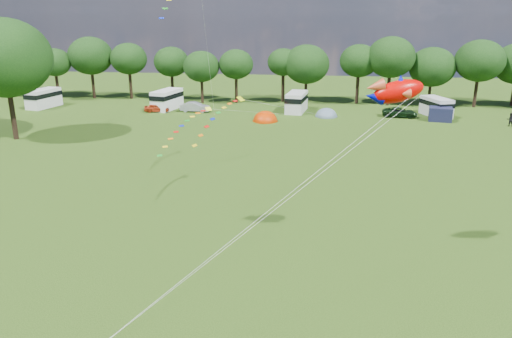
# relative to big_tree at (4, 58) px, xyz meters

# --- Properties ---
(ground_plane) EXTENTS (180.00, 180.00, 0.00)m
(ground_plane) POSITION_rel_big_tree_xyz_m (30.00, -28.00, -9.02)
(ground_plane) COLOR black
(ground_plane) RESTS_ON ground
(tree_line) EXTENTS (102.98, 10.98, 10.27)m
(tree_line) POSITION_rel_big_tree_xyz_m (35.30, 26.99, -2.67)
(tree_line) COLOR black
(tree_line) RESTS_ON ground
(big_tree) EXTENTS (10.00, 10.00, 13.28)m
(big_tree) POSITION_rel_big_tree_xyz_m (0.00, 0.00, 0.00)
(big_tree) COLOR black
(big_tree) RESTS_ON ground
(car_a) EXTENTS (3.72, 1.81, 1.19)m
(car_a) POSITION_rel_big_tree_xyz_m (10.89, 17.16, -8.42)
(car_a) COLOR #B43515
(car_a) RESTS_ON ground
(car_b) EXTENTS (4.02, 1.66, 1.40)m
(car_b) POSITION_rel_big_tree_xyz_m (16.30, 18.02, -8.32)
(car_b) COLOR gray
(car_b) RESTS_ON ground
(car_d) EXTENTS (5.03, 2.81, 1.30)m
(car_d) POSITION_rel_big_tree_xyz_m (44.84, 18.04, -8.37)
(car_d) COLOR black
(car_d) RESTS_ON ground
(campervan_a) EXTENTS (3.41, 5.89, 2.71)m
(campervan_a) POSITION_rel_big_tree_xyz_m (-6.99, 18.47, -7.56)
(campervan_a) COLOR silver
(campervan_a) RESTS_ON ground
(campervan_b) EXTENTS (3.68, 6.15, 2.82)m
(campervan_b) POSITION_rel_big_tree_xyz_m (11.73, 19.46, -7.50)
(campervan_b) COLOR white
(campervan_b) RESTS_ON ground
(campervan_c) EXTENTS (3.11, 5.91, 2.77)m
(campervan_c) POSITION_rel_big_tree_xyz_m (30.67, 20.03, -7.53)
(campervan_c) COLOR silver
(campervan_c) RESTS_ON ground
(campervan_d) EXTENTS (3.92, 5.63, 2.54)m
(campervan_d) POSITION_rel_big_tree_xyz_m (49.84, 19.36, -7.65)
(campervan_d) COLOR silver
(campervan_d) RESTS_ON ground
(tent_orange) EXTENTS (3.32, 3.63, 2.60)m
(tent_orange) POSITION_rel_big_tree_xyz_m (26.93, 13.12, -9.00)
(tent_orange) COLOR #C02F00
(tent_orange) RESTS_ON ground
(tent_greyblue) EXTENTS (3.05, 3.34, 2.27)m
(tent_greyblue) POSITION_rel_big_tree_xyz_m (34.93, 17.09, -9.00)
(tent_greyblue) COLOR slate
(tent_greyblue) RESTS_ON ground
(awning_navy) EXTENTS (3.23, 2.79, 1.79)m
(awning_navy) POSITION_rel_big_tree_xyz_m (49.75, 16.20, -8.12)
(awning_navy) COLOR #171935
(awning_navy) RESTS_ON ground
(fish_kite) EXTENTS (3.41, 1.73, 1.78)m
(fish_kite) POSITION_rel_big_tree_xyz_m (37.86, -23.85, 0.84)
(fish_kite) COLOR #C60400
(fish_kite) RESTS_ON ground
(streamer_kite_b) EXTENTS (4.21, 4.57, 3.76)m
(streamer_kite_b) POSITION_rel_big_tree_xyz_m (22.09, -7.26, -5.01)
(streamer_kite_b) COLOR #FBF928
(streamer_kite_b) RESTS_ON ground
(streamer_kite_c) EXTENTS (2.98, 4.89, 2.77)m
(streamer_kite_c) POSITION_rel_big_tree_xyz_m (27.08, -16.16, -2.13)
(streamer_kite_c) COLOR #E8F20F
(streamer_kite_c) RESTS_ON ground
(walker_a) EXTENTS (0.84, 0.54, 1.70)m
(walker_a) POSITION_rel_big_tree_xyz_m (57.74, 14.04, -8.17)
(walker_a) COLOR black
(walker_a) RESTS_ON ground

